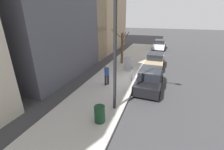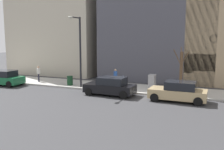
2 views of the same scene
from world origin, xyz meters
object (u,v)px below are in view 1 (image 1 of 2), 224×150
at_px(utility_box, 128,64).
at_px(bare_tree, 122,47).
at_px(trash_bin, 100,114).
at_px(parked_car_white, 159,45).
at_px(parked_car_black, 149,79).
at_px(parked_car_tan, 155,60).
at_px(streetlamp, 120,44).
at_px(pedestrian_near_meter, 107,74).
at_px(parking_meter, 132,72).

height_order(utility_box, bare_tree, bare_tree).
height_order(utility_box, trash_bin, utility_box).
height_order(parked_car_white, parked_car_black, same).
xyz_separation_m(parked_car_tan, streetlamp, (1.37, 9.25, 3.28)).
xyz_separation_m(parked_car_white, bare_tree, (3.72, 10.45, 1.25)).
distance_m(parked_car_tan, pedestrian_near_meter, 7.13).
relative_size(parked_car_tan, pedestrian_near_meter, 2.55).
bearing_deg(parked_car_tan, parked_car_black, 90.99).
xyz_separation_m(parked_car_black, pedestrian_near_meter, (3.23, 0.81, 0.35)).
distance_m(bare_tree, trash_bin, 10.62).
bearing_deg(streetlamp, parked_car_tan, -98.40).
bearing_deg(parking_meter, bare_tree, -65.29).
distance_m(parked_car_tan, utility_box, 3.50).
distance_m(parked_car_white, parked_car_tan, 10.17).
bearing_deg(streetlamp, pedestrian_near_meter, -57.21).
height_order(parked_car_black, bare_tree, bare_tree).
relative_size(streetlamp, bare_tree, 1.71).
height_order(parked_car_black, parking_meter, parked_car_black).
xyz_separation_m(parked_car_black, streetlamp, (1.36, 3.71, 3.28)).
height_order(bare_tree, trash_bin, bare_tree).
relative_size(parked_car_tan, bare_tree, 1.11).
distance_m(streetlamp, bare_tree, 9.48).
height_order(parked_car_white, trash_bin, parked_car_white).
bearing_deg(parked_car_white, parked_car_black, 91.88).
xyz_separation_m(trash_bin, pedestrian_near_meter, (1.25, -4.33, 0.49)).
distance_m(parking_meter, utility_box, 2.54).
distance_m(bare_tree, pedestrian_near_meter, 6.15).
bearing_deg(bare_tree, trash_bin, 99.30).
bearing_deg(parked_car_white, utility_box, 81.27).
distance_m(parked_car_black, pedestrian_near_meter, 3.35).
height_order(parked_car_black, trash_bin, parked_car_black).
xyz_separation_m(parked_car_black, utility_box, (2.38, -2.97, 0.11)).
bearing_deg(parked_car_black, utility_box, -49.89).
distance_m(parked_car_tan, parking_meter, 5.19).
xyz_separation_m(bare_tree, pedestrian_near_meter, (-0.45, 6.07, -0.90)).
relative_size(parked_car_tan, streetlamp, 0.65).
relative_size(parked_car_black, utility_box, 2.97).
bearing_deg(parked_car_white, streetlamp, 87.89).
height_order(parked_car_white, parking_meter, parked_car_white).
height_order(parking_meter, streetlamp, streetlamp).
height_order(parked_car_tan, parking_meter, parked_car_tan).
distance_m(parked_car_tan, parked_car_black, 5.54).
distance_m(utility_box, trash_bin, 8.12).
bearing_deg(bare_tree, utility_box, 119.70).
relative_size(parking_meter, pedestrian_near_meter, 0.81).
bearing_deg(streetlamp, utility_box, -81.35).
bearing_deg(utility_box, parked_car_tan, -132.92).
height_order(parked_car_white, pedestrian_near_meter, pedestrian_near_meter).
height_order(streetlamp, bare_tree, streetlamp).
height_order(parked_car_black, streetlamp, streetlamp).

